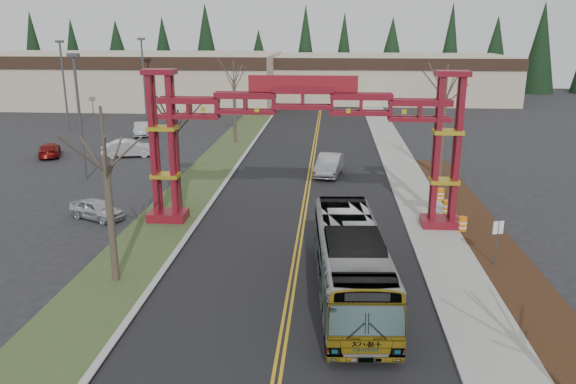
# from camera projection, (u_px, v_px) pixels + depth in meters

# --- Properties ---
(road) EXTENTS (12.00, 110.00, 0.02)m
(road) POSITION_uv_depth(u_px,v_px,m) (307.00, 191.00, 39.65)
(road) COLOR black
(road) RESTS_ON ground
(lane_line_left) EXTENTS (0.12, 100.00, 0.01)m
(lane_line_left) POSITION_uv_depth(u_px,v_px,m) (306.00, 191.00, 39.66)
(lane_line_left) COLOR #C29416
(lane_line_left) RESTS_ON road
(lane_line_right) EXTENTS (0.12, 100.00, 0.01)m
(lane_line_right) POSITION_uv_depth(u_px,v_px,m) (309.00, 191.00, 39.64)
(lane_line_right) COLOR #C29416
(lane_line_right) RESTS_ON road
(curb_right) EXTENTS (0.30, 110.00, 0.15)m
(curb_right) POSITION_uv_depth(u_px,v_px,m) (395.00, 192.00, 39.17)
(curb_right) COLOR #9F9F9A
(curb_right) RESTS_ON ground
(sidewalk_right) EXTENTS (2.60, 110.00, 0.14)m
(sidewalk_right) POSITION_uv_depth(u_px,v_px,m) (416.00, 193.00, 39.06)
(sidewalk_right) COLOR gray
(sidewalk_right) RESTS_ON ground
(landscape_strip) EXTENTS (2.60, 50.00, 0.12)m
(landscape_strip) POSITION_uv_depth(u_px,v_px,m) (525.00, 290.00, 24.51)
(landscape_strip) COLOR black
(landscape_strip) RESTS_ON ground
(grass_median) EXTENTS (4.00, 110.00, 0.08)m
(grass_median) POSITION_uv_depth(u_px,v_px,m) (196.00, 188.00, 40.24)
(grass_median) COLOR #304522
(grass_median) RESTS_ON ground
(curb_left) EXTENTS (0.30, 110.00, 0.15)m
(curb_left) POSITION_uv_depth(u_px,v_px,m) (221.00, 188.00, 40.09)
(curb_left) COLOR #9F9F9A
(curb_left) RESTS_ON ground
(gateway_arch) EXTENTS (18.20, 1.60, 8.90)m
(gateway_arch) POSITION_uv_depth(u_px,v_px,m) (303.00, 123.00, 31.28)
(gateway_arch) COLOR #5B0C15
(gateway_arch) RESTS_ON ground
(retail_building_west) EXTENTS (46.00, 22.30, 7.50)m
(retail_building_west) POSITION_uv_depth(u_px,v_px,m) (126.00, 78.00, 85.79)
(retail_building_west) COLOR tan
(retail_building_west) RESTS_ON ground
(retail_building_east) EXTENTS (38.00, 20.30, 7.00)m
(retail_building_east) POSITION_uv_depth(u_px,v_px,m) (385.00, 77.00, 90.52)
(retail_building_east) COLOR tan
(retail_building_east) RESTS_ON ground
(conifer_treeline) EXTENTS (116.10, 5.60, 13.00)m
(conifer_treeline) POSITION_uv_depth(u_px,v_px,m) (326.00, 55.00, 101.95)
(conifer_treeline) COLOR black
(conifer_treeline) RESTS_ON ground
(transit_bus) EXTENTS (3.37, 11.33, 3.11)m
(transit_bus) POSITION_uv_depth(u_px,v_px,m) (350.00, 262.00, 23.69)
(transit_bus) COLOR #9B9FA2
(transit_bus) RESTS_ON ground
(silver_sedan) EXTENTS (2.42, 5.12, 1.62)m
(silver_sedan) POSITION_uv_depth(u_px,v_px,m) (329.00, 165.00, 43.88)
(silver_sedan) COLOR #A5A8AD
(silver_sedan) RESTS_ON ground
(parked_car_near_a) EXTENTS (3.90, 2.85, 1.23)m
(parked_car_near_a) POSITION_uv_depth(u_px,v_px,m) (97.00, 209.00, 33.71)
(parked_car_near_a) COLOR silver
(parked_car_near_a) RESTS_ON ground
(parked_car_near_b) EXTENTS (4.93, 2.75, 1.54)m
(parked_car_near_b) POSITION_uv_depth(u_px,v_px,m) (129.00, 148.00, 50.14)
(parked_car_near_b) COLOR silver
(parked_car_near_b) RESTS_ON ground
(parked_car_mid_a) EXTENTS (3.32, 4.61, 1.24)m
(parked_car_mid_a) POSITION_uv_depth(u_px,v_px,m) (49.00, 150.00, 50.28)
(parked_car_mid_a) COLOR maroon
(parked_car_mid_a) RESTS_ON ground
(parked_car_far_a) EXTENTS (2.57, 4.50, 1.40)m
(parked_car_far_a) POSITION_uv_depth(u_px,v_px,m) (142.00, 129.00, 60.22)
(parked_car_far_a) COLOR #B5B9BD
(parked_car_far_a) RESTS_ON ground
(bare_tree_median_near) EXTENTS (3.29, 3.29, 7.95)m
(bare_tree_median_near) POSITION_uv_depth(u_px,v_px,m) (105.00, 158.00, 23.91)
(bare_tree_median_near) COLOR #382D26
(bare_tree_median_near) RESTS_ON ground
(bare_tree_median_mid) EXTENTS (3.29, 3.29, 7.66)m
(bare_tree_median_mid) POSITION_uv_depth(u_px,v_px,m) (175.00, 123.00, 34.53)
(bare_tree_median_mid) COLOR #382D26
(bare_tree_median_mid) RESTS_ON ground
(bare_tree_median_far) EXTENTS (3.09, 3.09, 8.18)m
(bare_tree_median_far) POSITION_uv_depth(u_px,v_px,m) (234.00, 81.00, 54.80)
(bare_tree_median_far) COLOR #382D26
(bare_tree_median_far) RESTS_ON ground
(bare_tree_right_far) EXTENTS (3.47, 3.47, 8.55)m
(bare_tree_right_far) POSITION_uv_depth(u_px,v_px,m) (446.00, 96.00, 41.52)
(bare_tree_right_far) COLOR #382D26
(bare_tree_right_far) RESTS_ON ground
(light_pole_near) EXTENTS (0.81, 0.41, 9.36)m
(light_pole_near) POSITION_uv_depth(u_px,v_px,m) (79.00, 108.00, 41.22)
(light_pole_near) COLOR #3F3F44
(light_pole_near) RESTS_ON ground
(light_pole_mid) EXTENTS (0.85, 0.43, 9.83)m
(light_pole_mid) POSITION_uv_depth(u_px,v_px,m) (64.00, 79.00, 62.74)
(light_pole_mid) COLOR #3F3F44
(light_pole_mid) RESTS_ON ground
(light_pole_far) EXTENTS (0.87, 0.43, 9.99)m
(light_pole_far) POSITION_uv_depth(u_px,v_px,m) (143.00, 73.00, 69.54)
(light_pole_far) COLOR #3F3F44
(light_pole_far) RESTS_ON ground
(street_sign) EXTENTS (0.52, 0.18, 2.33)m
(street_sign) POSITION_uv_depth(u_px,v_px,m) (498.00, 234.00, 26.59)
(street_sign) COLOR #3F3F44
(street_sign) RESTS_ON ground
(barrel_south) EXTENTS (0.50, 0.50, 0.92)m
(barrel_south) POSITION_uv_depth(u_px,v_px,m) (462.00, 225.00, 31.49)
(barrel_south) COLOR orange
(barrel_south) RESTS_ON ground
(barrel_mid) EXTENTS (0.52, 0.52, 0.96)m
(barrel_mid) POSITION_uv_depth(u_px,v_px,m) (447.00, 208.00, 34.37)
(barrel_mid) COLOR orange
(barrel_mid) RESTS_ON ground
(barrel_north) EXTENTS (0.49, 0.49, 0.91)m
(barrel_north) POSITION_uv_depth(u_px,v_px,m) (440.00, 195.00, 37.09)
(barrel_north) COLOR orange
(barrel_north) RESTS_ON ground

